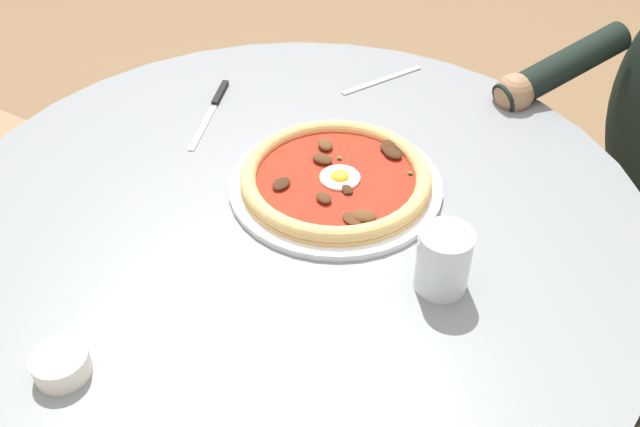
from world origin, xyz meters
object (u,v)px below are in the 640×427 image
at_px(steak_knife, 215,104).
at_px(dining_table, 296,274).
at_px(water_glass, 443,264).
at_px(fork_utensil, 382,80).
at_px(ramekin_capers, 61,364).
at_px(pizza_on_plate, 336,179).

bearing_deg(steak_knife, dining_table, 128.54).
relative_size(water_glass, fork_utensil, 0.65).
xyz_separation_m(dining_table, steak_knife, (0.20, -0.25, 0.14)).
relative_size(steak_knife, ramekin_capers, 3.36).
xyz_separation_m(steak_knife, fork_utensil, (-0.28, -0.14, -0.00)).
height_order(dining_table, ramekin_capers, ramekin_capers).
distance_m(dining_table, ramekin_capers, 0.42).
relative_size(water_glass, steak_knife, 0.40).
distance_m(pizza_on_plate, water_glass, 0.24).
relative_size(pizza_on_plate, ramekin_capers, 4.96).
height_order(pizza_on_plate, water_glass, water_glass).
bearing_deg(ramekin_capers, dining_table, -120.17).
distance_m(water_glass, ramekin_capers, 0.47).
bearing_deg(ramekin_capers, pizza_on_plate, -122.21).
bearing_deg(steak_knife, pizza_on_plate, 142.63).
height_order(pizza_on_plate, steak_knife, pizza_on_plate).
xyz_separation_m(dining_table, pizza_on_plate, (-0.05, -0.06, 0.15)).
bearing_deg(pizza_on_plate, water_glass, 133.76).
bearing_deg(ramekin_capers, steak_knife, -89.78).
distance_m(pizza_on_plate, ramekin_capers, 0.46).
relative_size(pizza_on_plate, water_glass, 3.69).
distance_m(steak_knife, ramekin_capers, 0.58).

